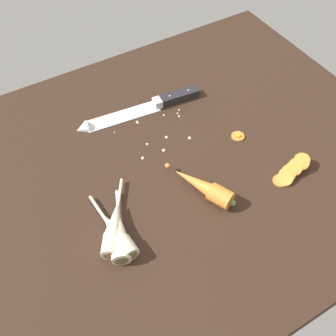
{
  "coord_description": "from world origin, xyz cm",
  "views": [
    {
      "loc": [
        -30.0,
        -52.79,
        75.68
      ],
      "look_at": [
        0.0,
        -2.0,
        1.5
      ],
      "focal_mm": 43.37,
      "sensor_mm": 36.0,
      "label": 1
    }
  ],
  "objects": [
    {
      "name": "parsnip_front",
      "position": [
        -17.95,
        -10.37,
        1.98
      ],
      "size": [
        12.66,
        17.77,
        4.0
      ],
      "color": "beige",
      "rests_on": "ground_plane"
    },
    {
      "name": "whole_carrot",
      "position": [
        3.95,
        -11.19,
        2.1
      ],
      "size": [
        9.82,
        17.51,
        4.2
      ],
      "color": "orange",
      "rests_on": "ground_plane"
    },
    {
      "name": "mince_crumbs",
      "position": [
        4.54,
        8.47,
        0.37
      ],
      "size": [
        19.11,
        12.87,
        0.86
      ],
      "color": "silver",
      "rests_on": "ground_plane"
    },
    {
      "name": "carrot_slice_stray_near",
      "position": [
        21.07,
        -1.25,
        0.36
      ],
      "size": [
        3.33,
        3.33,
        0.7
      ],
      "color": "orange",
      "rests_on": "ground_plane"
    },
    {
      "name": "ground_plane",
      "position": [
        0.0,
        0.0,
        -2.0
      ],
      "size": [
        120.0,
        90.0,
        4.0
      ],
      "primitive_type": "cube",
      "color": "#332116"
    },
    {
      "name": "chefs_knife",
      "position": [
        3.36,
        19.7,
        0.65
      ],
      "size": [
        34.86,
        7.09,
        4.18
      ],
      "color": "silver",
      "rests_on": "ground_plane"
    },
    {
      "name": "parsnip_mid_right",
      "position": [
        -18.2,
        -12.06,
        1.98
      ],
      "size": [
        4.6,
        18.19,
        4.0
      ],
      "color": "beige",
      "rests_on": "ground_plane"
    },
    {
      "name": "carrot_slice_stack",
      "position": [
        24.75,
        -17.16,
        1.22
      ],
      "size": [
        10.78,
        5.25,
        3.48
      ],
      "color": "orange",
      "rests_on": "ground_plane"
    },
    {
      "name": "parsnip_mid_left",
      "position": [
        -17.73,
        -12.55,
        1.98
      ],
      "size": [
        8.96,
        17.11,
        4.0
      ],
      "color": "beige",
      "rests_on": "ground_plane"
    }
  ]
}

